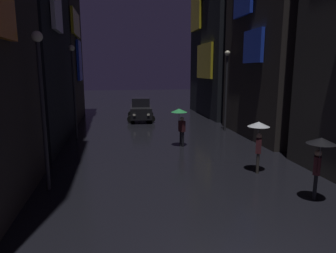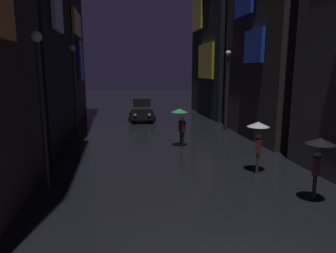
{
  "view_description": "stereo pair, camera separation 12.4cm",
  "coord_description": "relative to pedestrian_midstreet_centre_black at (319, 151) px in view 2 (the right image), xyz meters",
  "views": [
    {
      "loc": [
        -2.56,
        -4.85,
        4.21
      ],
      "look_at": [
        0.0,
        9.59,
        1.43
      ],
      "focal_mm": 32.0,
      "sensor_mm": 36.0,
      "label": 1
    },
    {
      "loc": [
        -2.43,
        -4.87,
        4.21
      ],
      "look_at": [
        0.0,
        9.59,
        1.43
      ],
      "focal_mm": 32.0,
      "sensor_mm": 36.0,
      "label": 2
    }
  ],
  "objects": [
    {
      "name": "streetlamp_left_near",
      "position": [
        -8.82,
        2.48,
        1.75
      ],
      "size": [
        0.36,
        0.36,
        5.47
      ],
      "color": "#2D2D33",
      "rests_on": "ground"
    },
    {
      "name": "streetlamp_left_far",
      "position": [
        -8.82,
        10.75,
        1.86
      ],
      "size": [
        0.36,
        0.36,
        5.67
      ],
      "color": "#2D2D33",
      "rests_on": "ground"
    },
    {
      "name": "car_distant",
      "position": [
        -4.28,
        16.9,
        -0.74
      ],
      "size": [
        2.44,
        4.24,
        1.92
      ],
      "color": "black",
      "rests_on": "ground"
    },
    {
      "name": "building_left_far",
      "position": [
        -11.3,
        18.26,
        7.85
      ],
      "size": [
        4.25,
        7.44,
        19.03
      ],
      "color": "#2D2826",
      "rests_on": "ground"
    },
    {
      "name": "streetlamp_right_far",
      "position": [
        1.18,
        11.44,
        1.77
      ],
      "size": [
        0.36,
        0.36,
        5.5
      ],
      "color": "#2D2D33",
      "rests_on": "ground"
    },
    {
      "name": "pedestrian_midstreet_left_green",
      "position": [
        -2.88,
        7.71,
        0.0
      ],
      "size": [
        0.9,
        0.9,
        2.12
      ],
      "color": "black",
      "rests_on": "ground"
    },
    {
      "name": "pedestrian_foreground_right_clear",
      "position": [
        -0.61,
        2.96,
        0.0
      ],
      "size": [
        0.9,
        0.9,
        2.12
      ],
      "color": "#38332D",
      "rests_on": "ground"
    },
    {
      "name": "pedestrian_midstreet_centre_black",
      "position": [
        0.0,
        0.0,
        0.0
      ],
      "size": [
        0.9,
        0.9,
        2.12
      ],
      "color": "black",
      "rests_on": "ground"
    }
  ]
}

